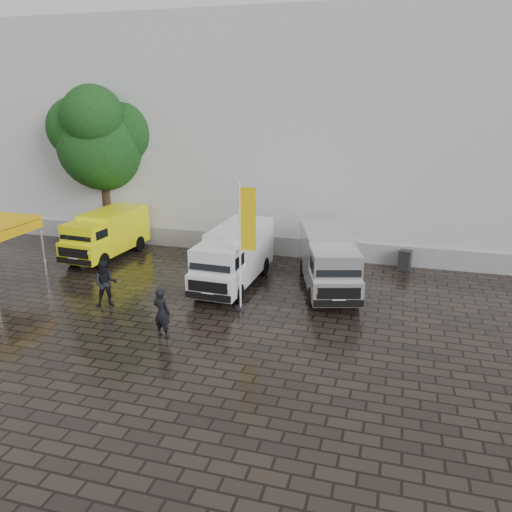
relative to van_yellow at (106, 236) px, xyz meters
The scene contains 11 objects.
ground 10.12m from the van_yellow, 30.76° to the right, with size 120.00×120.00×0.00m, color black.
exhibition_hall 15.95m from the van_yellow, 45.60° to the left, with size 44.00×16.00×12.00m, color silver.
hall_plinth 11.02m from the van_yellow, 14.80° to the left, with size 44.00×0.15×1.00m, color gray.
van_yellow is the anchor object (origin of this frame).
van_white 7.77m from the van_yellow, 14.62° to the right, with size 1.92×5.76×2.49m, color silver, non-canonical shape.
van_silver 11.62m from the van_yellow, ahead, with size 1.92×5.75×2.49m, color silver, non-canonical shape.
flagpole 9.86m from the van_yellow, 26.06° to the right, with size 0.88×0.50×5.00m.
tree 5.81m from the van_yellow, 118.72° to the left, with size 4.97×4.97×8.91m.
wheelie_bin 14.94m from the van_yellow, ahead, with size 0.57×0.57×0.94m, color black.
person_front 9.97m from the van_yellow, 47.65° to the right, with size 0.66×0.43×1.80m, color black.
person_tent 6.51m from the van_yellow, 58.44° to the right, with size 0.92×0.71×1.89m, color black.
Camera 1 is at (5.47, -16.38, 7.95)m, focal length 35.00 mm.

